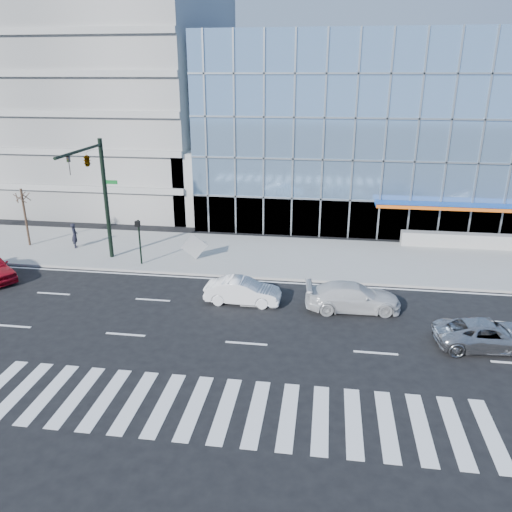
# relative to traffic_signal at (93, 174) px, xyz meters

# --- Properties ---
(ground) EXTENTS (160.00, 160.00, 0.00)m
(ground) POSITION_rel_traffic_signal_xyz_m (11.00, -4.57, -6.16)
(ground) COLOR black
(ground) RESTS_ON ground
(sidewalk) EXTENTS (120.00, 8.00, 0.15)m
(sidewalk) POSITION_rel_traffic_signal_xyz_m (11.00, 3.43, -6.09)
(sidewalk) COLOR gray
(sidewalk) RESTS_ON ground
(theatre_building) EXTENTS (42.00, 26.00, 15.00)m
(theatre_building) POSITION_rel_traffic_signal_xyz_m (25.00, 21.43, 1.34)
(theatre_building) COLOR #7CA4CE
(theatre_building) RESTS_ON ground
(parking_garage) EXTENTS (24.00, 24.00, 20.00)m
(parking_garage) POSITION_rel_traffic_signal_xyz_m (-9.00, 21.43, 3.84)
(parking_garage) COLOR gray
(parking_garage) RESTS_ON ground
(ramp_block) EXTENTS (6.00, 8.00, 6.00)m
(ramp_block) POSITION_rel_traffic_signal_xyz_m (5.00, 13.43, -3.16)
(ramp_block) COLOR gray
(ramp_block) RESTS_ON ground
(tower_backdrop) EXTENTS (14.00, 14.00, 48.00)m
(tower_backdrop) POSITION_rel_traffic_signal_xyz_m (-19.00, 65.43, 17.84)
(tower_backdrop) COLOR gray
(tower_backdrop) RESTS_ON ground
(traffic_signal) EXTENTS (1.14, 5.74, 8.00)m
(traffic_signal) POSITION_rel_traffic_signal_xyz_m (0.00, 0.00, 0.00)
(traffic_signal) COLOR black
(traffic_signal) RESTS_ON sidewalk
(ped_signal_post) EXTENTS (0.30, 0.33, 3.00)m
(ped_signal_post) POSITION_rel_traffic_signal_xyz_m (2.50, 0.37, -4.02)
(ped_signal_post) COLOR black
(ped_signal_post) RESTS_ON sidewalk
(street_tree_near) EXTENTS (1.10, 1.10, 4.23)m
(street_tree_near) POSITION_rel_traffic_signal_xyz_m (-7.00, 2.93, -2.39)
(street_tree_near) COLOR #332319
(street_tree_near) RESTS_ON sidewalk
(silver_suv) EXTENTS (4.94, 2.61, 1.32)m
(silver_suv) POSITION_rel_traffic_signal_xyz_m (22.08, -7.34, -5.50)
(silver_suv) COLOR #A2A3A7
(silver_suv) RESTS_ON ground
(white_suv) EXTENTS (5.25, 2.53, 1.47)m
(white_suv) POSITION_rel_traffic_signal_xyz_m (16.08, -4.17, -5.43)
(white_suv) COLOR silver
(white_suv) RESTS_ON ground
(white_sedan) EXTENTS (4.21, 1.56, 1.38)m
(white_sedan) POSITION_rel_traffic_signal_xyz_m (10.08, -4.16, -5.48)
(white_sedan) COLOR white
(white_sedan) RESTS_ON ground
(pedestrian) EXTENTS (0.66, 0.77, 1.80)m
(pedestrian) POSITION_rel_traffic_signal_xyz_m (-3.39, 2.92, -5.12)
(pedestrian) COLOR black
(pedestrian) RESTS_ON sidewalk
(tilted_panel) EXTENTS (1.82, 0.34, 1.83)m
(tilted_panel) POSITION_rel_traffic_signal_xyz_m (5.77, 1.77, -5.10)
(tilted_panel) COLOR #9F9F9F
(tilted_panel) RESTS_ON sidewalk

